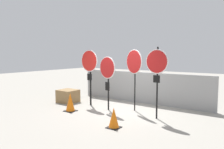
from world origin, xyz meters
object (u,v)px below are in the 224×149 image
Objects in this scene: stop_sign_1 at (107,72)px; traffic_cone_1 at (70,102)px; stop_sign_2 at (134,64)px; stop_sign_0 at (90,66)px; stop_sign_3 at (157,67)px; storage_crate at (68,96)px; traffic_cone_0 at (114,118)px.

stop_sign_1 is 2.98× the size of traffic_cone_1.
stop_sign_2 is 3.36× the size of traffic_cone_1.
stop_sign_0 is 3.18m from stop_sign_3.
stop_sign_0 is at bearing -179.21° from stop_sign_1.
storage_crate is at bearing -170.58° from stop_sign_0.
stop_sign_3 reaches higher than traffic_cone_0.
stop_sign_2 is 2.84× the size of storage_crate.
stop_sign_3 is 2.92× the size of storage_crate.
stop_sign_1 is 2.65m from storage_crate.
stop_sign_2 is (0.90, 0.50, 0.29)m from stop_sign_1.
traffic_cone_0 is at bearing -13.99° from traffic_cone_1.
traffic_cone_1 is (-3.15, -0.96, -1.44)m from stop_sign_3.
stop_sign_3 is (3.17, -0.22, 0.09)m from stop_sign_0.
stop_sign_2 is 3.61m from storage_crate.
stop_sign_2 is 2.62m from traffic_cone_0.
stop_sign_2 reaches higher than stop_sign_0.
storage_crate is at bearing -149.62° from stop_sign_2.
stop_sign_3 reaches higher than stop_sign_1.
traffic_cone_0 is at bearing -107.43° from stop_sign_3.
traffic_cone_1 is (-1.09, -0.96, -1.18)m from stop_sign_1.
traffic_cone_0 is 0.74× the size of storage_crate.
stop_sign_3 reaches higher than traffic_cone_1.
stop_sign_1 is 1.87m from traffic_cone_1.
stop_sign_3 is 2.27m from traffic_cone_0.
stop_sign_0 is 0.97× the size of stop_sign_3.
traffic_cone_1 reaches higher than storage_crate.
stop_sign_0 is 1.80m from traffic_cone_1.
stop_sign_3 is 3.59m from traffic_cone_1.
stop_sign_3 is at bearing 16.96° from traffic_cone_1.
stop_sign_0 is 2.03m from stop_sign_2.
stop_sign_3 is at bearing -0.12° from stop_sign_2.
stop_sign_0 is 3.86× the size of traffic_cone_0.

